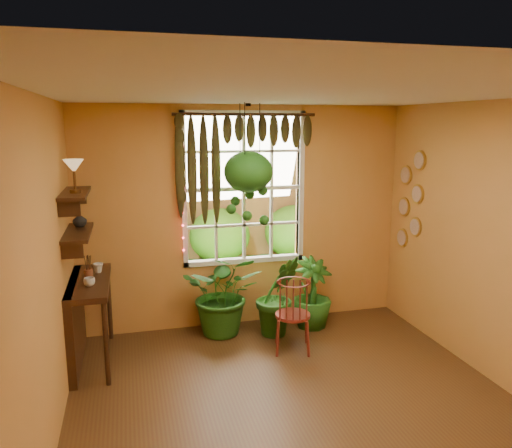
{
  "coord_description": "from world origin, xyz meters",
  "views": [
    {
      "loc": [
        -1.37,
        -3.58,
        2.48
      ],
      "look_at": [
        -0.14,
        1.15,
        1.49
      ],
      "focal_mm": 35.0,
      "sensor_mm": 36.0,
      "label": 1
    }
  ],
  "objects_px": {
    "counter_ledge": "(80,313)",
    "potted_plant_mid": "(278,295)",
    "windsor_chair": "(293,325)",
    "hanging_basket": "(248,177)",
    "potted_plant_left": "(224,293)"
  },
  "relations": [
    {
      "from": "hanging_basket",
      "to": "potted_plant_left",
      "type": "bearing_deg",
      "value": 164.39
    },
    {
      "from": "potted_plant_left",
      "to": "potted_plant_mid",
      "type": "relative_size",
      "value": 1.04
    },
    {
      "from": "windsor_chair",
      "to": "potted_plant_left",
      "type": "bearing_deg",
      "value": 151.39
    },
    {
      "from": "counter_ledge",
      "to": "hanging_basket",
      "type": "height_order",
      "value": "hanging_basket"
    },
    {
      "from": "potted_plant_left",
      "to": "hanging_basket",
      "type": "relative_size",
      "value": 0.74
    },
    {
      "from": "potted_plant_left",
      "to": "hanging_basket",
      "type": "xyz_separation_m",
      "value": [
        0.28,
        -0.08,
        1.38
      ]
    },
    {
      "from": "windsor_chair",
      "to": "hanging_basket",
      "type": "distance_m",
      "value": 1.73
    },
    {
      "from": "potted_plant_mid",
      "to": "windsor_chair",
      "type": "bearing_deg",
      "value": -87.26
    },
    {
      "from": "windsor_chair",
      "to": "potted_plant_left",
      "type": "xyz_separation_m",
      "value": [
        -0.64,
        0.66,
        0.21
      ]
    },
    {
      "from": "windsor_chair",
      "to": "potted_plant_left",
      "type": "relative_size",
      "value": 1.03
    },
    {
      "from": "counter_ledge",
      "to": "hanging_basket",
      "type": "relative_size",
      "value": 0.88
    },
    {
      "from": "counter_ledge",
      "to": "windsor_chair",
      "type": "xyz_separation_m",
      "value": [
        2.22,
        -0.3,
        -0.25
      ]
    },
    {
      "from": "counter_ledge",
      "to": "potted_plant_mid",
      "type": "relative_size",
      "value": 1.24
    },
    {
      "from": "potted_plant_mid",
      "to": "hanging_basket",
      "type": "relative_size",
      "value": 0.71
    },
    {
      "from": "counter_ledge",
      "to": "hanging_basket",
      "type": "distance_m",
      "value": 2.31
    }
  ]
}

